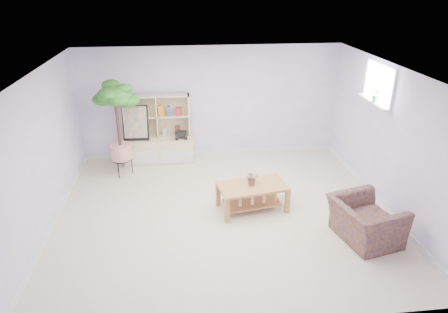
{
  "coord_description": "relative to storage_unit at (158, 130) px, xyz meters",
  "views": [
    {
      "loc": [
        -0.63,
        -5.72,
        3.64
      ],
      "look_at": [
        0.03,
        0.2,
        0.96
      ],
      "focal_mm": 32.0,
      "sensor_mm": 36.0,
      "label": 1
    }
  ],
  "objects": [
    {
      "name": "floor",
      "position": [
        1.14,
        -2.24,
        -0.73
      ],
      "size": [
        5.5,
        5.0,
        0.01
      ],
      "primitive_type": "cube",
      "color": "beige",
      "rests_on": "ground"
    },
    {
      "name": "ceiling",
      "position": [
        1.14,
        -2.24,
        1.67
      ],
      "size": [
        5.5,
        5.0,
        0.01
      ],
      "primitive_type": "cube",
      "color": "white",
      "rests_on": "walls"
    },
    {
      "name": "walls",
      "position": [
        1.14,
        -2.24,
        0.47
      ],
      "size": [
        5.51,
        5.01,
        2.4
      ],
      "color": "#C1B0E1",
      "rests_on": "floor"
    },
    {
      "name": "baseboard",
      "position": [
        1.14,
        -2.24,
        -0.68
      ],
      "size": [
        5.5,
        5.0,
        0.1
      ],
      "primitive_type": null,
      "color": "silver",
      "rests_on": "floor"
    },
    {
      "name": "window",
      "position": [
        3.87,
        -1.64,
        1.27
      ],
      "size": [
        0.1,
        0.98,
        0.68
      ],
      "primitive_type": null,
      "color": "silver",
      "rests_on": "walls"
    },
    {
      "name": "window_sill",
      "position": [
        3.81,
        -1.64,
        0.95
      ],
      "size": [
        0.14,
        1.0,
        0.04
      ],
      "primitive_type": "cube",
      "color": "silver",
      "rests_on": "walls"
    },
    {
      "name": "storage_unit",
      "position": [
        0.0,
        0.0,
        0.0
      ],
      "size": [
        1.45,
        0.49,
        1.45
      ],
      "primitive_type": null,
      "color": "#D5B889",
      "rests_on": "floor"
    },
    {
      "name": "poster",
      "position": [
        -0.44,
        -0.05,
        0.19
      ],
      "size": [
        0.54,
        0.15,
        0.73
      ],
      "primitive_type": null,
      "rotation": [
        0.0,
        0.0,
        -0.06
      ],
      "color": "yellow",
      "rests_on": "storage_unit"
    },
    {
      "name": "toy_truck",
      "position": [
        0.48,
        -0.09,
        -0.09
      ],
      "size": [
        0.35,
        0.24,
        0.18
      ],
      "primitive_type": null,
      "rotation": [
        0.0,
        0.0,
        0.01
      ],
      "color": "black",
      "rests_on": "storage_unit"
    },
    {
      "name": "coffee_table",
      "position": [
        1.64,
        -2.15,
        -0.5
      ],
      "size": [
        1.21,
        0.8,
        0.46
      ],
      "primitive_type": null,
      "rotation": [
        0.0,
        0.0,
        0.17
      ],
      "color": "#AD693E",
      "rests_on": "floor"
    },
    {
      "name": "table_plant",
      "position": [
        1.63,
        -2.13,
        -0.14
      ],
      "size": [
        0.24,
        0.21,
        0.25
      ],
      "primitive_type": "imported",
      "rotation": [
        0.0,
        0.0,
        0.08
      ],
      "color": "#2E7A36",
      "rests_on": "coffee_table"
    },
    {
      "name": "floor_tree",
      "position": [
        -0.71,
        -0.55,
        0.22
      ],
      "size": [
        0.8,
        0.8,
        1.9
      ],
      "primitive_type": null,
      "rotation": [
        0.0,
        0.0,
        0.16
      ],
      "color": "#185C12",
      "rests_on": "floor"
    },
    {
      "name": "armchair",
      "position": [
        3.17,
        -3.18,
        -0.37
      ],
      "size": [
        1.04,
        1.14,
        0.72
      ],
      "primitive_type": "imported",
      "rotation": [
        0.0,
        0.0,
        1.8
      ],
      "color": "#13173E",
      "rests_on": "floor"
    },
    {
      "name": "sill_plant",
      "position": [
        3.81,
        -1.7,
        1.1
      ],
      "size": [
        0.16,
        0.15,
        0.24
      ],
      "primitive_type": "imported",
      "rotation": [
        0.0,
        0.0,
        -0.36
      ],
      "color": "#185C12",
      "rests_on": "window_sill"
    }
  ]
}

